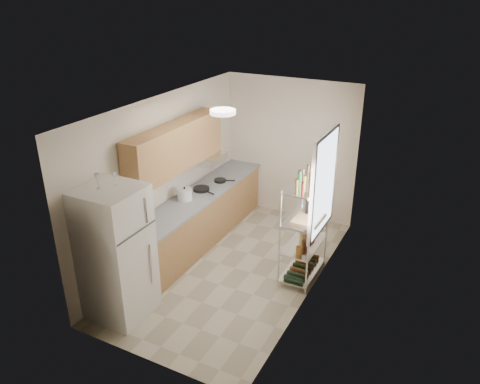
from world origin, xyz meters
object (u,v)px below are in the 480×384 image
at_px(refrigerator, 116,253).
at_px(cutting_board, 309,219).
at_px(espresso_machine, 313,203).
at_px(frying_pan_large, 201,189).
at_px(rice_cooker, 185,194).

relative_size(refrigerator, cutting_board, 3.76).
height_order(cutting_board, espresso_machine, espresso_machine).
distance_m(refrigerator, espresso_machine, 2.84).
xyz_separation_m(frying_pan_large, cutting_board, (2.04, -0.40, 0.10)).
height_order(frying_pan_large, espresso_machine, espresso_machine).
relative_size(refrigerator, espresso_machine, 5.90).
bearing_deg(refrigerator, frying_pan_large, 92.10).
bearing_deg(frying_pan_large, rice_cooker, -78.89).
xyz_separation_m(rice_cooker, cutting_board, (2.08, 0.03, 0.03)).
xyz_separation_m(frying_pan_large, espresso_machine, (2.01, -0.16, 0.24)).
height_order(refrigerator, rice_cooker, refrigerator).
relative_size(frying_pan_large, espresso_machine, 0.89).
relative_size(frying_pan_large, cutting_board, 0.57).
bearing_deg(refrigerator, espresso_machine, 47.05).
bearing_deg(cutting_board, frying_pan_large, 168.76).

